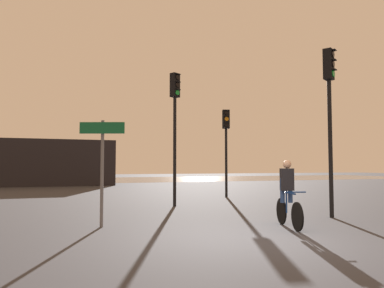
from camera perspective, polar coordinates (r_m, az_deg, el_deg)
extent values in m
plane|color=#333338|center=(7.64, 9.61, -14.48)|extent=(120.00, 120.00, 0.00)
cube|color=slate|center=(40.78, -14.82, -5.32)|extent=(80.00, 16.00, 0.01)
cube|color=black|center=(30.70, -25.00, -2.61)|extent=(13.83, 4.00, 3.43)
cylinder|color=black|center=(11.54, 20.34, -0.56)|extent=(0.12, 0.12, 4.00)
cube|color=black|center=(11.90, 20.09, 11.31)|extent=(0.40, 0.37, 0.90)
cylinder|color=black|center=(11.94, 20.70, 12.72)|extent=(0.18, 0.13, 0.19)
cube|color=black|center=(11.97, 20.78, 13.23)|extent=(0.22, 0.20, 0.02)
cylinder|color=black|center=(11.86, 20.73, 11.37)|extent=(0.18, 0.13, 0.19)
cube|color=black|center=(11.89, 20.81, 11.89)|extent=(0.22, 0.20, 0.02)
cylinder|color=green|center=(11.80, 20.76, 10.01)|extent=(0.18, 0.13, 0.19)
cube|color=black|center=(11.81, 20.84, 10.53)|extent=(0.22, 0.20, 0.02)
cylinder|color=black|center=(13.87, -2.65, -1.11)|extent=(0.12, 0.12, 4.05)
cube|color=black|center=(14.18, -2.62, 8.92)|extent=(0.40, 0.37, 0.90)
cylinder|color=black|center=(14.16, -2.21, 10.15)|extent=(0.18, 0.12, 0.19)
cube|color=black|center=(14.17, -2.15, 10.59)|extent=(0.22, 0.20, 0.02)
cylinder|color=black|center=(14.09, -2.21, 9.00)|extent=(0.18, 0.12, 0.19)
cube|color=black|center=(14.10, -2.15, 9.45)|extent=(0.22, 0.20, 0.02)
cylinder|color=green|center=(14.03, -2.22, 7.84)|extent=(0.18, 0.12, 0.19)
cube|color=black|center=(14.04, -2.15, 8.29)|extent=(0.22, 0.20, 0.02)
cylinder|color=black|center=(17.92, 5.23, -2.85)|extent=(0.12, 0.12, 3.27)
cube|color=black|center=(18.06, 5.20, 3.78)|extent=(0.36, 0.30, 0.90)
cylinder|color=black|center=(17.97, 5.29, 4.75)|extent=(0.19, 0.07, 0.19)
cube|color=black|center=(17.96, 5.31, 5.11)|extent=(0.21, 0.16, 0.02)
cylinder|color=orange|center=(17.93, 5.30, 3.84)|extent=(0.19, 0.07, 0.19)
cube|color=black|center=(17.92, 5.31, 4.19)|extent=(0.21, 0.16, 0.02)
cylinder|color=black|center=(17.89, 5.30, 2.91)|extent=(0.19, 0.07, 0.19)
cube|color=black|center=(17.89, 5.32, 3.27)|extent=(0.21, 0.16, 0.02)
cylinder|color=slate|center=(9.41, -13.55, -4.36)|extent=(0.08, 0.08, 2.60)
cube|color=#116038|center=(9.40, -13.54, 2.41)|extent=(1.04, 0.41, 0.28)
cylinder|color=black|center=(8.96, 15.75, -10.61)|extent=(0.20, 0.65, 0.66)
cylinder|color=black|center=(9.94, 13.46, -9.92)|extent=(0.20, 0.65, 0.66)
cylinder|color=navy|center=(9.40, 14.50, -7.22)|extent=(0.24, 0.83, 0.04)
cylinder|color=navy|center=(9.56, 14.20, -8.51)|extent=(0.04, 0.04, 0.55)
cylinder|color=navy|center=(8.95, 15.57, -7.08)|extent=(0.45, 0.14, 0.03)
cylinder|color=navy|center=(9.50, 13.61, -6.89)|extent=(0.11, 0.11, 0.60)
cylinder|color=navy|center=(9.57, 14.74, -6.85)|extent=(0.11, 0.11, 0.60)
cube|color=black|center=(9.48, 14.26, -5.25)|extent=(0.34, 0.27, 0.54)
sphere|color=tan|center=(9.44, 14.29, -3.02)|extent=(0.20, 0.20, 0.20)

